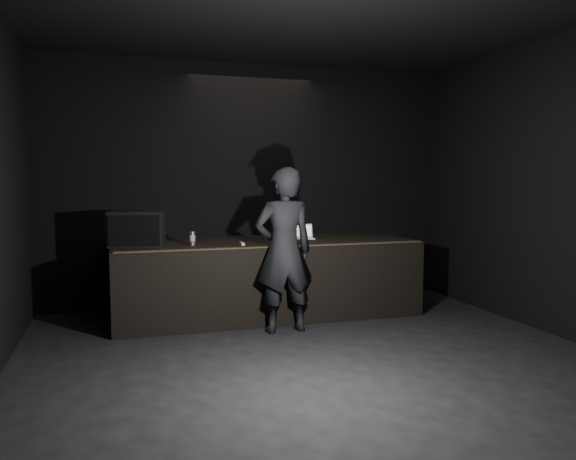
% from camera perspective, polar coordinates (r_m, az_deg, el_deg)
% --- Properties ---
extents(ground, '(7.00, 7.00, 0.00)m').
position_cam_1_polar(ground, '(5.30, 5.30, -15.16)').
color(ground, black).
rests_on(ground, ground).
extents(room_walls, '(6.10, 7.10, 3.52)m').
position_cam_1_polar(room_walls, '(4.96, 5.51, 7.28)').
color(room_walls, black).
rests_on(room_walls, ground).
extents(stage_riser, '(4.00, 1.50, 1.00)m').
position_cam_1_polar(stage_riser, '(7.68, -2.39, -4.80)').
color(stage_riser, black).
rests_on(stage_riser, ground).
extents(riser_lip, '(3.92, 0.10, 0.01)m').
position_cam_1_polar(riser_lip, '(6.93, -0.94, -1.67)').
color(riser_lip, brown).
rests_on(riser_lip, stage_riser).
extents(stage_monitor, '(0.73, 0.59, 0.44)m').
position_cam_1_polar(stage_monitor, '(7.22, -15.10, 0.12)').
color(stage_monitor, black).
rests_on(stage_monitor, stage_riser).
extents(cable, '(0.67, 0.48, 0.02)m').
position_cam_1_polar(cable, '(7.71, -14.01, -1.10)').
color(cable, black).
rests_on(cable, stage_riser).
extents(laptop, '(0.32, 0.30, 0.20)m').
position_cam_1_polar(laptop, '(7.85, 1.54, -0.50)').
color(laptop, white).
rests_on(laptop, stage_riser).
extents(beer_can, '(0.07, 0.07, 0.18)m').
position_cam_1_polar(beer_can, '(7.16, -9.69, -0.86)').
color(beer_can, silver).
rests_on(beer_can, stage_riser).
extents(plastic_cup, '(0.09, 0.09, 0.11)m').
position_cam_1_polar(plastic_cup, '(7.45, -2.18, -0.78)').
color(plastic_cup, white).
rests_on(plastic_cup, stage_riser).
extents(wii_remote, '(0.04, 0.17, 0.03)m').
position_cam_1_polar(wii_remote, '(7.16, -4.72, -1.38)').
color(wii_remote, silver).
rests_on(wii_remote, stage_riser).
extents(person, '(0.74, 0.50, 1.97)m').
position_cam_1_polar(person, '(6.70, -0.40, -2.08)').
color(person, black).
rests_on(person, ground).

